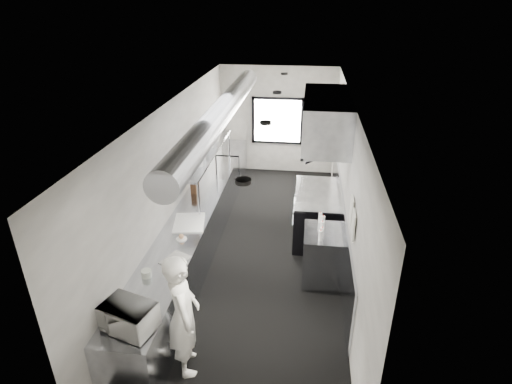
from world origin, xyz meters
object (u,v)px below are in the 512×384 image
(knife_block, at_px, (195,185))
(squeeze_bottle_e, at_px, (320,218))
(exhaust_hood, at_px, (326,119))
(pass_shelf, at_px, (206,153))
(far_work_table, at_px, (230,163))
(line_cook, at_px, (183,315))
(microwave, at_px, (129,317))
(bottle_station, at_px, (323,255))
(deli_tub_b, at_px, (146,273))
(plate_stack_c, at_px, (208,139))
(plate_stack_b, at_px, (199,150))
(squeeze_bottle_d, at_px, (323,221))
(squeeze_bottle_c, at_px, (322,227))
(prep_counter, at_px, (192,240))
(small_plate, at_px, (182,239))
(squeeze_bottle_b, at_px, (322,232))
(deli_tub_a, at_px, (129,302))
(plate_stack_a, at_px, (196,157))
(plate_stack_d, at_px, (211,133))
(squeeze_bottle_a, at_px, (320,236))

(knife_block, distance_m, squeeze_bottle_e, 2.57)
(exhaust_hood, relative_size, pass_shelf, 0.73)
(far_work_table, relative_size, knife_block, 4.49)
(line_cook, bearing_deg, microwave, 102.13)
(bottle_station, height_order, deli_tub_b, deli_tub_b)
(pass_shelf, relative_size, plate_stack_c, 9.46)
(plate_stack_b, bearing_deg, squeeze_bottle_d, -25.82)
(plate_stack_b, height_order, squeeze_bottle_c, plate_stack_b)
(prep_counter, height_order, squeeze_bottle_c, squeeze_bottle_c)
(exhaust_hood, xyz_separation_m, small_plate, (-2.19, -1.90, -1.48))
(microwave, bearing_deg, plate_stack_b, 108.33)
(prep_counter, relative_size, pass_shelf, 2.00)
(squeeze_bottle_b, xyz_separation_m, squeeze_bottle_d, (0.02, 0.33, 0.02))
(small_plate, bearing_deg, exhaust_hood, 41.02)
(bottle_station, bearing_deg, line_cook, -129.94)
(knife_block, relative_size, squeeze_bottle_c, 1.45)
(deli_tub_a, xyz_separation_m, small_plate, (0.20, 1.56, -0.04))
(exhaust_hood, relative_size, bottle_station, 2.44)
(prep_counter, bearing_deg, microwave, -89.36)
(plate_stack_b, xyz_separation_m, squeeze_bottle_c, (2.32, -1.29, -0.74))
(squeeze_bottle_b, xyz_separation_m, squeeze_bottle_e, (-0.02, 0.47, 0.01))
(prep_counter, xyz_separation_m, line_cook, (0.55, -2.29, 0.40))
(knife_block, distance_m, plate_stack_c, 1.02)
(squeeze_bottle_c, xyz_separation_m, squeeze_bottle_e, (-0.03, 0.30, -0.00))
(prep_counter, relative_size, microwave, 10.92)
(plate_stack_a, height_order, plate_stack_b, plate_stack_b)
(exhaust_hood, xyz_separation_m, plate_stack_c, (-2.30, 0.57, -0.66))
(deli_tub_b, xyz_separation_m, plate_stack_d, (0.06, 3.86, 0.79))
(line_cook, height_order, plate_stack_d, plate_stack_d)
(exhaust_hood, relative_size, small_plate, 13.05)
(plate_stack_c, xyz_separation_m, squeeze_bottle_e, (2.28, -1.66, -0.74))
(small_plate, height_order, plate_stack_a, plate_stack_a)
(knife_block, bearing_deg, plate_stack_a, -63.70)
(knife_block, xyz_separation_m, plate_stack_b, (0.11, 0.07, 0.70))
(deli_tub_b, xyz_separation_m, plate_stack_b, (0.07, 2.79, 0.78))
(squeeze_bottle_d, bearing_deg, squeeze_bottle_e, 105.40)
(line_cook, distance_m, squeeze_bottle_a, 2.48)
(far_work_table, bearing_deg, plate_stack_c, -91.49)
(deli_tub_a, height_order, squeeze_bottle_a, squeeze_bottle_a)
(squeeze_bottle_c, distance_m, squeeze_bottle_e, 0.31)
(prep_counter, distance_m, squeeze_bottle_b, 2.34)
(pass_shelf, height_order, deli_tub_b, pass_shelf)
(exhaust_hood, height_order, prep_counter, exhaust_hood)
(deli_tub_a, xyz_separation_m, plate_stack_b, (0.08, 3.37, 0.78))
(plate_stack_d, xyz_separation_m, squeeze_bottle_d, (2.35, -2.21, -0.74))
(plate_stack_a, bearing_deg, plate_stack_c, 90.68)
(prep_counter, xyz_separation_m, plate_stack_c, (-0.05, 1.77, 1.28))
(small_plate, bearing_deg, plate_stack_d, 92.75)
(deli_tub_a, relative_size, squeeze_bottle_e, 0.80)
(microwave, bearing_deg, squeeze_bottle_a, 61.63)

